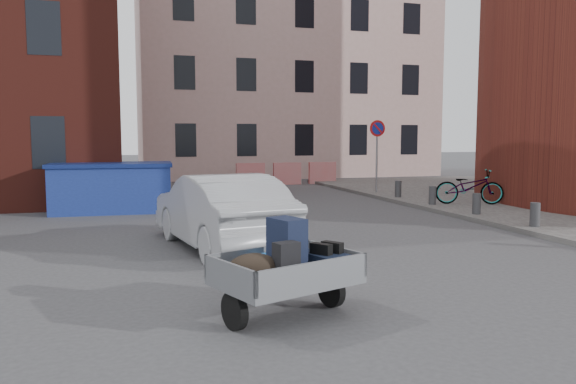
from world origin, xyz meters
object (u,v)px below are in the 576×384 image
object	(u,v)px
trailer	(285,268)
silver_car	(220,211)
dumpster	(112,187)
bicycle	(469,187)

from	to	relation	value
trailer	silver_car	distance (m)	4.45
trailer	dumpster	size ratio (longest dim) A/B	0.57
dumpster	trailer	bearing A→B (deg)	-75.76
dumpster	silver_car	world-z (taller)	silver_car
bicycle	trailer	bearing A→B (deg)	158.90
silver_car	dumpster	bearing A→B (deg)	-80.75
silver_car	bicycle	world-z (taller)	silver_car
trailer	bicycle	bearing A→B (deg)	25.30
dumpster	bicycle	xyz separation A→B (m)	(10.42, -2.20, -0.07)
trailer	silver_car	world-z (taller)	silver_car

